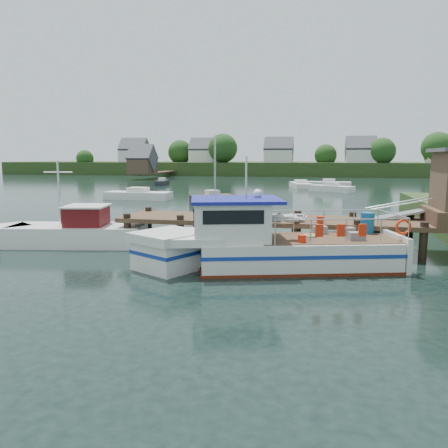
% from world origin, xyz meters
% --- Properties ---
extents(ground_plane, '(160.00, 160.00, 0.00)m').
position_xyz_m(ground_plane, '(0.00, 0.00, 0.00)').
color(ground_plane, black).
extents(far_shore, '(140.00, 42.55, 9.22)m').
position_xyz_m(far_shore, '(0.01, 82.37, 2.10)').
color(far_shore, '#2B401A').
rests_on(far_shore, ground).
extents(dock, '(16.60, 3.00, 4.78)m').
position_xyz_m(dock, '(6.51, 0.01, 2.24)').
color(dock, '#4D3624').
rests_on(dock, ground).
extents(lobster_boat, '(10.18, 5.16, 4.92)m').
position_xyz_m(lobster_boat, '(0.94, -3.48, 0.89)').
color(lobster_boat, silver).
rests_on(lobster_boat, ground).
extents(work_boat, '(7.57, 3.37, 3.96)m').
position_xyz_m(work_boat, '(-8.47, -1.12, 0.63)').
color(work_boat, silver).
rests_on(work_boat, ground).
extents(moored_rowboat, '(3.92, 3.60, 1.16)m').
position_xyz_m(moored_rowboat, '(-6.26, 18.81, 0.43)').
color(moored_rowboat, '#4D3624').
rests_on(moored_rowboat, ground).
extents(moored_far, '(6.11, 2.31, 1.02)m').
position_xyz_m(moored_far, '(4.77, 44.06, 0.38)').
color(moored_far, silver).
rests_on(moored_far, ground).
extents(moored_a, '(6.46, 2.31, 1.18)m').
position_xyz_m(moored_a, '(-14.09, 20.48, 0.44)').
color(moored_a, silver).
rests_on(moored_a, ground).
extents(moored_b, '(5.40, 4.37, 1.17)m').
position_xyz_m(moored_b, '(4.76, 33.88, 0.43)').
color(moored_b, silver).
rests_on(moored_b, ground).
extents(moored_d, '(3.41, 6.47, 1.05)m').
position_xyz_m(moored_d, '(0.94, 40.45, 0.39)').
color(moored_d, silver).
rests_on(moored_d, ground).
extents(moored_e, '(1.73, 4.02, 1.08)m').
position_xyz_m(moored_e, '(-19.11, 41.53, 0.40)').
color(moored_e, black).
rests_on(moored_e, ground).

